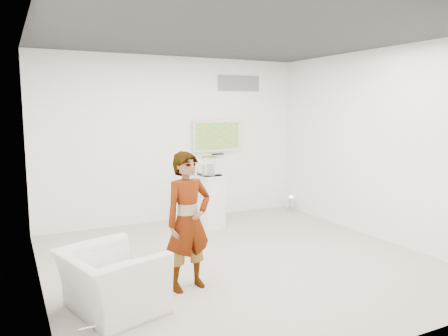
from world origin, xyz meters
The scene contains 10 objects.
room centered at (0.00, 0.00, 1.50)m, with size 5.01×5.01×3.00m.
tv centered at (0.85, 2.45, 1.55)m, with size 1.00×0.08×0.60m, color silver.
logo_decal centered at (1.35, 2.49, 2.55)m, with size 0.90×0.02×0.30m, color slate.
person centered at (-0.96, -0.55, 0.80)m, with size 0.58×0.38×1.60m, color silver.
armchair centered at (-1.89, -0.74, 0.32)m, with size 1.00×0.87×0.65m, color silver.
pedestal centered at (0.34, 1.69, 0.46)m, with size 0.45×0.45×0.92m, color white.
floor_uplight centered at (2.34, 2.08, 0.15)m, with size 0.20×0.20×0.31m, color silver.
vitrine centered at (0.34, 1.69, 1.08)m, with size 0.32×0.32×0.32m, color white.
console centered at (0.34, 1.69, 1.03)m, with size 0.05×0.15×0.21m, color white.
wii_remote centered at (-0.74, -0.36, 1.44)m, with size 0.03×0.13×0.03m, color white.
Camera 1 is at (-2.78, -5.07, 2.08)m, focal length 35.00 mm.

